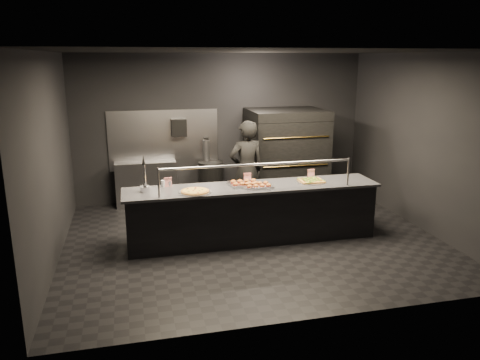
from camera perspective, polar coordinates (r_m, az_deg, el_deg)
The scene contains 15 objects.
room at distance 7.39m, azimuth 1.31°, elevation 3.67°, with size 6.04×6.00×3.00m.
service_counter at distance 7.61m, azimuth 1.53°, elevation -4.04°, with size 4.10×0.78×1.37m.
pizza_oven at distance 9.58m, azimuth 5.57°, elevation 2.92°, with size 1.50×1.23×1.91m.
prep_shelf at distance 9.61m, azimuth -11.36°, elevation -0.43°, with size 1.20×0.35×0.90m, color #99999E.
towel_dispenser at distance 9.50m, azimuth -7.47°, elevation 6.34°, with size 0.30×0.20×0.35m, color black.
fire_extinguisher at distance 9.66m, azimuth -4.13°, elevation 3.62°, with size 0.14×0.14×0.51m.
beer_tap at distance 7.26m, azimuth -11.56°, elevation -0.16°, with size 0.15×0.21×0.57m.
round_pizza at distance 7.15m, azimuth -5.51°, elevation -1.39°, with size 0.50×0.50×0.03m.
slider_tray_a at distance 7.52m, azimuth 0.56°, elevation -0.40°, with size 0.54×0.44×0.08m.
slider_tray_b at distance 7.40m, azimuth 2.19°, elevation -0.68°, with size 0.53×0.46×0.07m.
square_pizza at distance 7.81m, azimuth 8.66°, elevation -0.09°, with size 0.49×0.49×0.05m.
condiment_jar at distance 7.51m, azimuth -9.13°, elevation -0.44°, with size 0.16×0.06×0.11m.
tent_cards at distance 7.70m, azimuth 0.47°, elevation 0.31°, with size 2.55×0.04×0.15m.
trash_bin at distance 9.64m, azimuth -3.53°, elevation -0.26°, with size 0.51×0.51×0.85m, color black.
worker at distance 8.55m, azimuth 0.78°, elevation 1.19°, with size 0.67×0.44×1.83m, color black.
Camera 1 is at (-1.87, -6.96, 2.90)m, focal length 35.00 mm.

